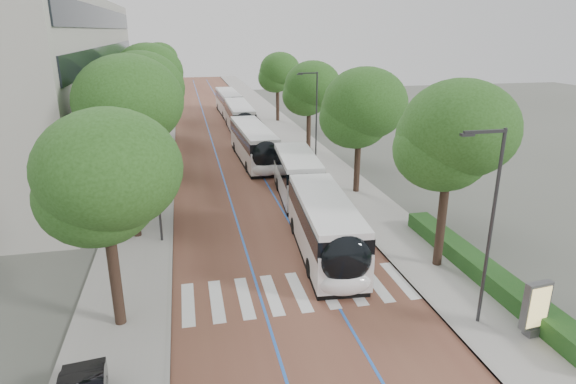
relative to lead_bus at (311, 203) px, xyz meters
name	(u,v)px	position (x,y,z in m)	size (l,w,h in m)	color
ground	(299,304)	(-2.71, -8.22, -1.63)	(160.00, 160.00, 0.00)	#51544C
road	(222,130)	(-2.71, 31.78, -1.62)	(11.00, 140.00, 0.02)	brown
sidewalk_left	(158,132)	(-10.21, 31.78, -1.57)	(4.00, 140.00, 0.12)	#999590
sidewalk_right	(282,127)	(4.79, 31.78, -1.57)	(4.00, 140.00, 0.12)	#999590
kerb_left	(174,131)	(-8.31, 31.78, -1.57)	(0.20, 140.00, 0.14)	gray
kerb_right	(267,127)	(2.89, 31.78, -1.57)	(0.20, 140.00, 0.14)	gray
zebra_crossing	(299,291)	(-2.51, -7.22, -1.60)	(10.55, 3.60, 0.01)	silver
lane_line_left	(208,130)	(-4.31, 31.78, -1.60)	(0.12, 126.00, 0.01)	blue
lane_line_right	(235,129)	(-1.11, 31.78, -1.60)	(0.12, 126.00, 0.01)	blue
office_building	(1,85)	(-22.19, 19.78, 5.37)	(18.11, 40.00, 14.00)	#A19F96
hedge	(485,272)	(6.39, -8.22, -1.11)	(1.20, 14.00, 0.80)	#184619
streetlight_near	(489,214)	(3.91, -11.22, 3.19)	(1.82, 0.20, 8.00)	#303033
streetlight_far	(314,111)	(3.91, 13.78, 3.19)	(1.82, 0.20, 8.00)	#303033
lamp_post_left	(156,172)	(-8.81, -0.22, 2.49)	(0.14, 0.14, 8.00)	#303033
trees_left	(144,89)	(-10.21, 16.05, 5.16)	(6.09, 60.22, 9.83)	black
trees_right	(332,98)	(4.99, 12.46, 4.45)	(5.90, 47.25, 8.82)	black
lead_bus	(311,203)	(0.00, 0.00, 0.00)	(3.99, 18.54, 3.20)	black
bus_queued_0	(254,145)	(-1.10, 15.92, 0.00)	(2.89, 12.47, 3.20)	white
bus_queued_1	(240,118)	(-0.70, 30.08, 0.00)	(2.67, 12.43, 3.20)	white
bus_queued_2	(229,103)	(-0.72, 42.61, 0.00)	(2.80, 12.45, 3.20)	white
ad_panel	(536,308)	(5.55, -12.54, -0.30)	(1.13, 0.48, 2.30)	#59595B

